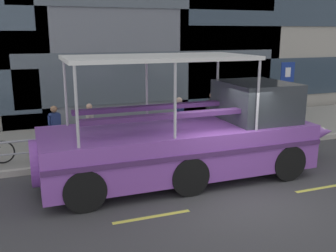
{
  "coord_description": "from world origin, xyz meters",
  "views": [
    {
      "loc": [
        -4.81,
        -8.17,
        3.99
      ],
      "look_at": [
        -0.93,
        2.24,
        1.3
      ],
      "focal_mm": 41.15,
      "sensor_mm": 36.0,
      "label": 1
    }
  ],
  "objects": [
    {
      "name": "parking_sign",
      "position": [
        4.6,
        4.05,
        2.04
      ],
      "size": [
        0.6,
        0.12,
        2.74
      ],
      "color": "#4C4F54",
      "rests_on": "sidewalk"
    },
    {
      "name": "pedestrian_mid_right",
      "position": [
        -2.85,
        4.71,
        1.08
      ],
      "size": [
        0.24,
        0.42,
        1.5
      ],
      "color": "#47423D",
      "rests_on": "sidewalk"
    },
    {
      "name": "pedestrian_near_bow",
      "position": [
        1.9,
        4.96,
        1.13
      ],
      "size": [
        0.4,
        0.3,
        1.58
      ],
      "color": "black",
      "rests_on": "sidewalk"
    },
    {
      "name": "pedestrian_near_stern",
      "position": [
        -4.03,
        4.28,
        1.13
      ],
      "size": [
        0.41,
        0.29,
        1.57
      ],
      "color": "#47423D",
      "rests_on": "sidewalk"
    },
    {
      "name": "ground_plane",
      "position": [
        0.0,
        0.0,
        0.0
      ],
      "size": [
        120.0,
        120.0,
        0.0
      ],
      "primitive_type": "plane",
      "color": "#3D3D3F"
    },
    {
      "name": "duck_tour_boat",
      "position": [
        -0.42,
        1.31,
        1.12
      ],
      "size": [
        9.28,
        2.64,
        3.43
      ],
      "color": "purple",
      "rests_on": "ground_plane"
    },
    {
      "name": "curb_edge",
      "position": [
        0.0,
        3.11,
        0.09
      ],
      "size": [
        32.0,
        0.18,
        0.18
      ],
      "primitive_type": "cube",
      "color": "#B2ADA3",
      "rests_on": "ground_plane"
    },
    {
      "name": "curb_guardrail",
      "position": [
        -0.59,
        3.45,
        0.71
      ],
      "size": [
        11.01,
        0.09,
        0.78
      ],
      "color": "#9EA0A8",
      "rests_on": "sidewalk"
    },
    {
      "name": "sidewalk",
      "position": [
        0.0,
        5.6,
        0.09
      ],
      "size": [
        32.0,
        4.8,
        0.18
      ],
      "primitive_type": "cube",
      "color": "gray",
      "rests_on": "ground_plane"
    },
    {
      "name": "pedestrian_mid_left",
      "position": [
        0.2,
        4.15,
        1.16
      ],
      "size": [
        0.44,
        0.28,
        1.62
      ],
      "color": "black",
      "rests_on": "sidewalk"
    },
    {
      "name": "lane_centreline",
      "position": [
        -0.0,
        -0.69,
        0.0
      ],
      "size": [
        25.8,
        0.12,
        0.01
      ],
      "color": "#DBD64C",
      "rests_on": "ground_plane"
    }
  ]
}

